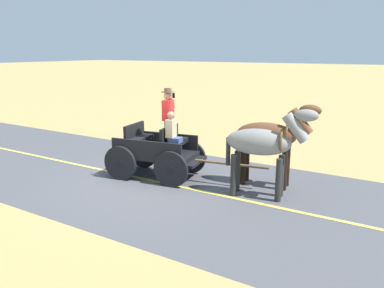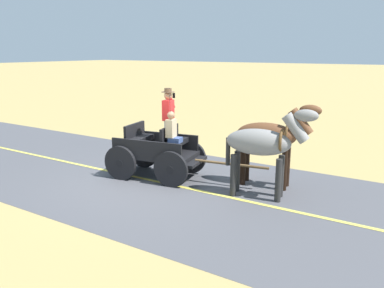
{
  "view_description": "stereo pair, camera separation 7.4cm",
  "coord_description": "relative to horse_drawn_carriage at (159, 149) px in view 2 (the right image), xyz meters",
  "views": [
    {
      "loc": [
        8.13,
        6.47,
        3.5
      ],
      "look_at": [
        -0.38,
        1.2,
        1.1
      ],
      "focal_mm": 36.66,
      "sensor_mm": 36.0,
      "label": 1
    },
    {
      "loc": [
        8.09,
        6.54,
        3.5
      ],
      "look_at": [
        -0.38,
        1.2,
        1.1
      ],
      "focal_mm": 36.66,
      "sensor_mm": 36.0,
      "label": 2
    }
  ],
  "objects": [
    {
      "name": "horse_off_side",
      "position": [
        -0.06,
        3.06,
        0.51
      ],
      "size": [
        0.85,
        2.15,
        2.21
      ],
      "color": "gray",
      "rests_on": "ground"
    },
    {
      "name": "road_surface",
      "position": [
        0.4,
        -0.08,
        -0.81
      ],
      "size": [
        6.3,
        160.0,
        0.01
      ],
      "primitive_type": "cube",
      "color": "#4C4C51",
      "rests_on": "ground"
    },
    {
      "name": "horse_near_side",
      "position": [
        -0.93,
        2.92,
        0.51
      ],
      "size": [
        0.77,
        2.15,
        2.21
      ],
      "color": "brown",
      "rests_on": "ground"
    },
    {
      "name": "ground_plane",
      "position": [
        0.4,
        -0.08,
        -0.82
      ],
      "size": [
        200.0,
        200.0,
        0.0
      ],
      "primitive_type": "plane",
      "color": "tan"
    },
    {
      "name": "road_centre_stripe",
      "position": [
        0.4,
        -0.08,
        -0.81
      ],
      "size": [
        0.12,
        160.0,
        0.0
      ],
      "primitive_type": "cube",
      "color": "#DBCC4C",
      "rests_on": "road_surface"
    },
    {
      "name": "horse_drawn_carriage",
      "position": [
        0.0,
        0.0,
        0.0
      ],
      "size": [
        1.79,
        4.51,
        2.5
      ],
      "color": "black",
      "rests_on": "ground"
    }
  ]
}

